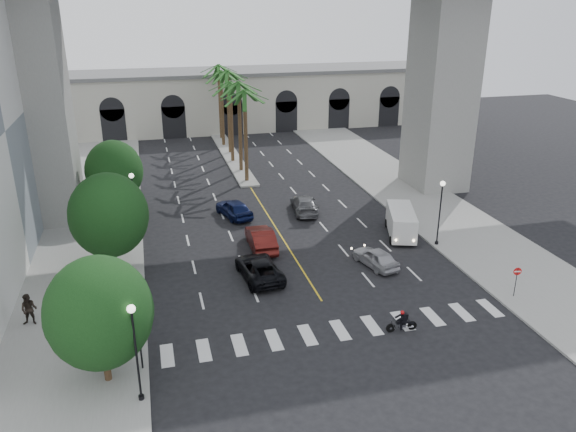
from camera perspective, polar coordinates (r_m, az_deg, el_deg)
The scene contains 29 objects.
ground at distance 34.99m, azimuth 4.48°, elevation -10.19°, with size 140.00×140.00×0.00m, color black.
sidewalk_left at distance 47.03m, azimuth -19.40°, elevation -2.71°, with size 8.00×100.00×0.15m, color gray.
sidewalk_right at distance 53.08m, azimuth 14.65°, elevation 0.56°, with size 8.00×100.00×0.15m, color gray.
median at distance 69.29m, azimuth -5.73°, elevation 6.00°, with size 2.00×24.00×0.20m, color gray.
pier_building at distance 84.88m, azimuth -7.71°, elevation 11.62°, with size 71.00×10.50×8.50m.
palm_a at distance 57.74m, azimuth -4.43°, elevation 12.11°, with size 3.20×3.20×10.30m.
palm_b at distance 61.61m, azimuth -5.04°, elevation 12.93°, with size 3.20×3.20×10.60m.
palm_c at distance 65.53m, azimuth -5.90°, elevation 13.00°, with size 3.20×3.20×10.10m.
palm_d at distance 69.41m, azimuth -6.17°, elevation 14.06°, with size 3.20×3.20×10.90m.
palm_e at distance 73.36m, azimuth -6.85°, elevation 14.05°, with size 3.20×3.20×10.40m.
palm_f at distance 77.30m, azimuth -7.07°, elevation 14.61°, with size 3.20×3.20×10.70m.
street_tree_near at distance 29.00m, azimuth -18.62°, elevation -9.30°, with size 5.20×5.20×6.89m.
street_tree_mid at distance 40.71m, azimuth -17.75°, elevation 0.08°, with size 5.44×5.44×7.21m.
street_tree_far at distance 52.20m, azimuth -17.25°, elevation 4.37°, with size 5.04×5.04×6.68m.
lamp_post_left_near at distance 27.59m, azimuth -15.25°, elevation -12.54°, with size 0.40×0.40×5.35m.
lamp_post_left_far at distance 46.61m, azimuth -15.40°, elevation 1.70°, with size 0.40×0.40×5.35m.
lamp_post_right at distance 44.62m, azimuth 15.21°, elevation 0.85°, with size 0.40×0.40×5.35m.
traffic_signal_near at distance 30.07m, azimuth -14.95°, elevation -11.05°, with size 0.25×0.18×3.65m.
traffic_signal_far at distance 33.55m, azimuth -15.03°, elevation -7.47°, with size 0.25×0.18×3.65m.
motorcycle_rider at distance 33.94m, azimuth 11.58°, elevation -10.47°, with size 1.88×0.51×1.36m.
car_a at distance 41.24m, azimuth 8.91°, elevation -4.16°, with size 1.64×4.07×1.39m, color #ACABB0.
car_b at distance 43.54m, azimuth -2.76°, elevation -2.29°, with size 1.78×5.10×1.68m, color #501310.
car_c at distance 39.12m, azimuth -2.96°, elevation -5.32°, with size 2.44×5.30×1.47m, color black.
car_d at distance 50.94m, azimuth 1.67°, elevation 1.19°, with size 2.08×5.13×1.49m, color #5C5C60.
car_e at distance 50.03m, azimuth -5.51°, elevation 0.79°, with size 1.89×4.70×1.60m, color #0E1742.
cargo_van at distance 46.53m, azimuth 11.43°, elevation -0.58°, with size 3.49×5.58×2.23m.
pedestrian_a at distance 33.47m, azimuth -15.10°, elevation -10.72°, with size 0.55×0.36×1.52m, color black.
pedestrian_b at distance 36.74m, azimuth -24.82°, elevation -8.62°, with size 0.96×0.75×1.97m, color black.
do_not_enter_sign at distance 39.01m, azimuth 22.22°, elevation -5.67°, with size 0.53×0.13×2.20m.
Camera 1 is at (-10.09, -28.11, 18.23)m, focal length 35.00 mm.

